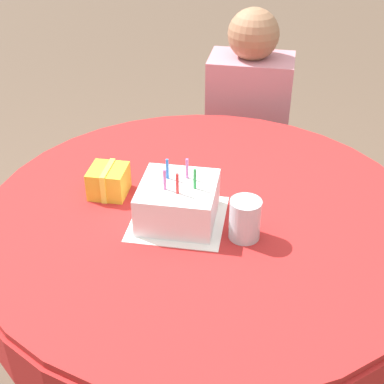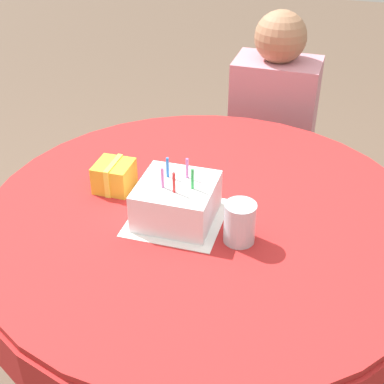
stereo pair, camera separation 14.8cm
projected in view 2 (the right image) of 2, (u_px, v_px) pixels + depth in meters
ground_plane at (202, 384)px, 1.95m from camera, size 12.00×12.00×0.00m
dining_table at (204, 235)px, 1.57m from camera, size 1.28×1.28×0.78m
chair at (272, 153)px, 2.44m from camera, size 0.37×0.37×0.88m
person at (272, 120)px, 2.26m from camera, size 0.35×0.33×1.12m
napkin at (177, 217)px, 1.49m from camera, size 0.25×0.25×0.00m
birthday_cake at (177, 201)px, 1.46m from camera, size 0.20×0.20×0.17m
drinking_glass at (240, 223)px, 1.37m from camera, size 0.08×0.08×0.11m
gift_box at (114, 176)px, 1.59m from camera, size 0.11×0.11×0.09m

